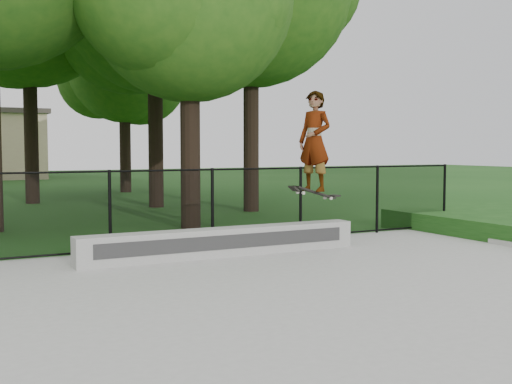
% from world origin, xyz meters
% --- Properties ---
extents(ground, '(100.00, 100.00, 0.00)m').
position_xyz_m(ground, '(0.00, 0.00, 0.00)').
color(ground, '#1A4914').
rests_on(ground, ground).
extents(concrete_slab, '(14.00, 12.00, 0.06)m').
position_xyz_m(concrete_slab, '(0.00, 0.00, 0.03)').
color(concrete_slab, '#A6A5A0').
rests_on(concrete_slab, ground).
extents(grind_ledge, '(5.16, 0.40, 0.49)m').
position_xyz_m(grind_ledge, '(1.67, 4.70, 0.31)').
color(grind_ledge, '#B2B2AD').
rests_on(grind_ledge, concrete_slab).
extents(skater_airborne, '(0.81, 0.78, 2.03)m').
position_xyz_m(skater_airborne, '(3.43, 4.50, 2.04)').
color(skater_airborne, black).
rests_on(skater_airborne, ground).
extents(chainlink_fence, '(16.06, 0.06, 1.50)m').
position_xyz_m(chainlink_fence, '(0.00, 5.90, 0.81)').
color(chainlink_fence, black).
rests_on(chainlink_fence, concrete_slab).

